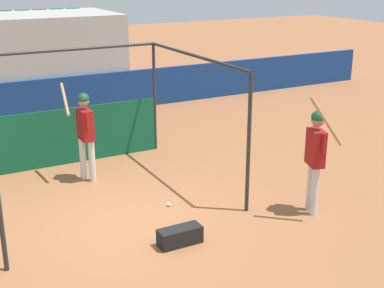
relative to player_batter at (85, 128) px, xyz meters
name	(u,v)px	position (x,y,z in m)	size (l,w,h in m)	color
ground_plane	(132,223)	(0.05, -2.25, -1.11)	(60.00, 60.00, 0.00)	#935B38
outfield_wall	(33,100)	(0.05, 5.01, -0.53)	(24.00, 0.12, 1.16)	navy
bleacher_section	(18,62)	(0.05, 6.68, 0.31)	(5.95, 3.20, 2.84)	#9E9E99
batting_cage	(76,122)	(-0.03, 0.50, 0.00)	(4.22, 3.96, 2.54)	#282828
player_batter	(85,128)	(0.00, 0.00, 0.00)	(0.51, 0.88, 1.95)	silver
player_waiting	(316,152)	(3.02, -3.36, 0.04)	(0.53, 0.80, 2.18)	silver
equipment_bag	(180,236)	(0.44, -3.27, -0.97)	(0.70, 0.28, 0.28)	black
baseball	(169,204)	(0.90, -1.94, -1.07)	(0.07, 0.07, 0.07)	white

